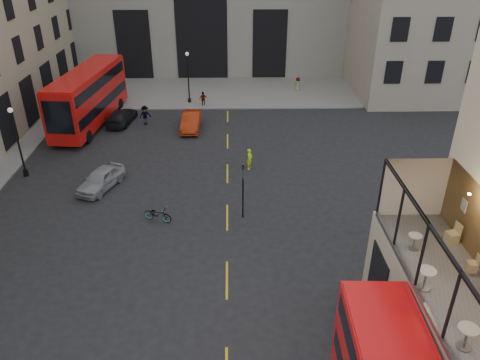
{
  "coord_description": "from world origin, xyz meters",
  "views": [
    {
      "loc": [
        -1.72,
        -13.09,
        16.38
      ],
      "look_at": [
        -1.19,
        11.47,
        3.0
      ],
      "focal_mm": 35.0,
      "sensor_mm": 36.0,
      "label": 1
    }
  ],
  "objects_px": {
    "cafe_table_far": "(415,240)",
    "cafe_chair_d": "(452,237)",
    "pedestrian_d": "(298,84)",
    "pedestrian_e": "(78,137)",
    "traffic_light_near": "(243,184)",
    "pedestrian_b": "(145,115)",
    "cafe_table_mid": "(426,276)",
    "car_a": "(101,179)",
    "cyclist": "(250,159)",
    "bicycle": "(158,214)",
    "pedestrian_a": "(72,99)",
    "street_lamp_a": "(19,146)",
    "street_lamp_b": "(188,81)",
    "car_b": "(191,121)",
    "traffic_light_far": "(84,100)",
    "cafe_chair_c": "(472,266)",
    "car_c": "(122,116)",
    "bus_far": "(89,95)",
    "pedestrian_c": "(203,99)",
    "cafe_table_near": "(467,334)"
  },
  "relations": [
    {
      "from": "traffic_light_far",
      "to": "cafe_table_near",
      "type": "relative_size",
      "value": 4.66
    },
    {
      "from": "car_b",
      "to": "cafe_table_far",
      "type": "bearing_deg",
      "value": -63.83
    },
    {
      "from": "car_a",
      "to": "bicycle",
      "type": "distance_m",
      "value": 6.26
    },
    {
      "from": "traffic_light_far",
      "to": "bus_far",
      "type": "height_order",
      "value": "bus_far"
    },
    {
      "from": "pedestrian_c",
      "to": "cafe_table_far",
      "type": "bearing_deg",
      "value": 88.93
    },
    {
      "from": "bus_far",
      "to": "car_a",
      "type": "height_order",
      "value": "bus_far"
    },
    {
      "from": "traffic_light_far",
      "to": "bicycle",
      "type": "height_order",
      "value": "traffic_light_far"
    },
    {
      "from": "cafe_chair_d",
      "to": "bus_far",
      "type": "bearing_deg",
      "value": 130.97
    },
    {
      "from": "bus_far",
      "to": "bicycle",
      "type": "relative_size",
      "value": 6.81
    },
    {
      "from": "traffic_light_far",
      "to": "pedestrian_d",
      "type": "height_order",
      "value": "traffic_light_far"
    },
    {
      "from": "cyclist",
      "to": "cafe_table_mid",
      "type": "distance_m",
      "value": 20.07
    },
    {
      "from": "cafe_chair_c",
      "to": "pedestrian_d",
      "type": "bearing_deg",
      "value": 92.65
    },
    {
      "from": "bus_far",
      "to": "bicycle",
      "type": "height_order",
      "value": "bus_far"
    },
    {
      "from": "pedestrian_d",
      "to": "pedestrian_e",
      "type": "xyz_separation_m",
      "value": [
        -20.46,
        -14.47,
        -0.02
      ]
    },
    {
      "from": "car_c",
      "to": "cyclist",
      "type": "distance_m",
      "value": 15.12
    },
    {
      "from": "street_lamp_b",
      "to": "car_b",
      "type": "xyz_separation_m",
      "value": [
        0.7,
        -7.09,
        -1.64
      ]
    },
    {
      "from": "cafe_table_far",
      "to": "pedestrian_d",
      "type": "bearing_deg",
      "value": 89.91
    },
    {
      "from": "cafe_chair_d",
      "to": "car_a",
      "type": "bearing_deg",
      "value": 144.44
    },
    {
      "from": "cafe_table_near",
      "to": "car_b",
      "type": "bearing_deg",
      "value": 110.23
    },
    {
      "from": "street_lamp_a",
      "to": "car_a",
      "type": "relative_size",
      "value": 1.26
    },
    {
      "from": "car_c",
      "to": "cyclist",
      "type": "relative_size",
      "value": 2.82
    },
    {
      "from": "street_lamp_b",
      "to": "cafe_chair_c",
      "type": "bearing_deg",
      "value": -67.69
    },
    {
      "from": "cafe_table_far",
      "to": "cafe_chair_d",
      "type": "bearing_deg",
      "value": 12.73
    },
    {
      "from": "traffic_light_near",
      "to": "street_lamp_a",
      "type": "height_order",
      "value": "street_lamp_a"
    },
    {
      "from": "street_lamp_a",
      "to": "cyclist",
      "type": "xyz_separation_m",
      "value": [
        16.7,
        0.81,
        -1.57
      ]
    },
    {
      "from": "car_a",
      "to": "cyclist",
      "type": "relative_size",
      "value": 2.58
    },
    {
      "from": "pedestrian_a",
      "to": "pedestrian_d",
      "type": "bearing_deg",
      "value": 15.47
    },
    {
      "from": "cafe_table_near",
      "to": "bicycle",
      "type": "bearing_deg",
      "value": 129.68
    },
    {
      "from": "pedestrian_d",
      "to": "pedestrian_b",
      "type": "bearing_deg",
      "value": 79.84
    },
    {
      "from": "cyclist",
      "to": "pedestrian_b",
      "type": "relative_size",
      "value": 0.9
    },
    {
      "from": "car_a",
      "to": "bus_far",
      "type": "bearing_deg",
      "value": 128.77
    },
    {
      "from": "traffic_light_far",
      "to": "cafe_chair_c",
      "type": "bearing_deg",
      "value": -50.17
    },
    {
      "from": "bus_far",
      "to": "cafe_table_near",
      "type": "relative_size",
      "value": 15.71
    },
    {
      "from": "cyclist",
      "to": "cafe_table_mid",
      "type": "bearing_deg",
      "value": -138.91
    },
    {
      "from": "pedestrian_e",
      "to": "cafe_chair_c",
      "type": "relative_size",
      "value": 2.05
    },
    {
      "from": "traffic_light_near",
      "to": "pedestrian_d",
      "type": "bearing_deg",
      "value": 75.18
    },
    {
      "from": "bicycle",
      "to": "cyclist",
      "type": "distance_m",
      "value": 9.34
    },
    {
      "from": "pedestrian_d",
      "to": "street_lamp_a",
      "type": "bearing_deg",
      "value": 88.5
    },
    {
      "from": "traffic_light_near",
      "to": "pedestrian_b",
      "type": "relative_size",
      "value": 2.08
    },
    {
      "from": "pedestrian_c",
      "to": "bicycle",
      "type": "bearing_deg",
      "value": 65.34
    },
    {
      "from": "cyclist",
      "to": "cafe_table_mid",
      "type": "xyz_separation_m",
      "value": [
        5.65,
        -18.76,
        4.33
      ]
    },
    {
      "from": "pedestrian_e",
      "to": "cafe_chair_d",
      "type": "bearing_deg",
      "value": 31.67
    },
    {
      "from": "bicycle",
      "to": "cafe_table_far",
      "type": "xyz_separation_m",
      "value": [
        12.15,
        -9.29,
        4.55
      ]
    },
    {
      "from": "bicycle",
      "to": "pedestrian_a",
      "type": "height_order",
      "value": "pedestrian_a"
    },
    {
      "from": "pedestrian_d",
      "to": "bicycle",
      "type": "bearing_deg",
      "value": 112.46
    },
    {
      "from": "street_lamp_b",
      "to": "cyclist",
      "type": "relative_size",
      "value": 3.25
    },
    {
      "from": "cafe_table_mid",
      "to": "cafe_table_far",
      "type": "xyz_separation_m",
      "value": [
        0.44,
        2.38,
        -0.1
      ]
    },
    {
      "from": "bus_far",
      "to": "pedestrian_c",
      "type": "height_order",
      "value": "bus_far"
    },
    {
      "from": "pedestrian_d",
      "to": "street_lamp_b",
      "type": "bearing_deg",
      "value": 65.61
    },
    {
      "from": "car_a",
      "to": "pedestrian_a",
      "type": "height_order",
      "value": "pedestrian_a"
    }
  ]
}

